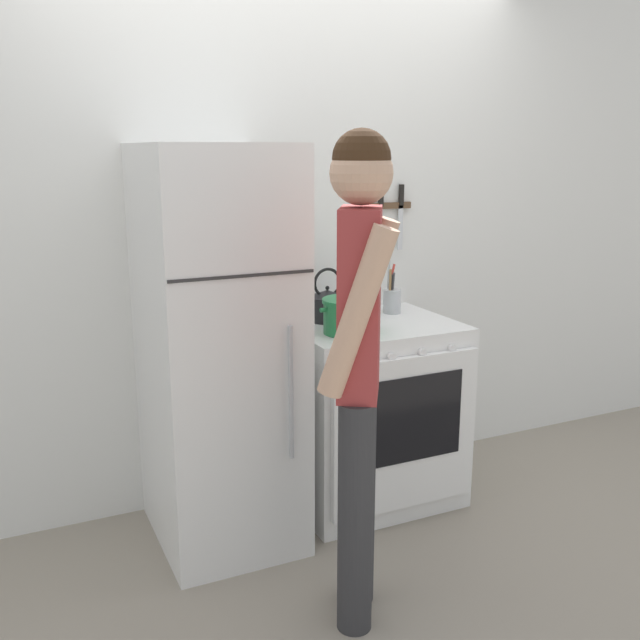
{
  "coord_description": "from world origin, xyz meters",
  "views": [
    {
      "loc": [
        -1.31,
        -3.2,
        1.7
      ],
      "look_at": [
        -0.04,
        -0.47,
        0.97
      ],
      "focal_mm": 40.0,
      "sensor_mm": 36.0,
      "label": 1
    }
  ],
  "objects_px": {
    "refrigerator": "(218,350)",
    "person": "(359,355)",
    "tea_kettle": "(328,304)",
    "stove_range": "(372,411)",
    "utensil_jar": "(392,299)",
    "dutch_oven_pot": "(350,316)"
  },
  "relations": [
    {
      "from": "stove_range",
      "to": "tea_kettle",
      "type": "bearing_deg",
      "value": 136.62
    },
    {
      "from": "stove_range",
      "to": "dutch_oven_pot",
      "type": "distance_m",
      "value": 0.56
    },
    {
      "from": "dutch_oven_pot",
      "to": "tea_kettle",
      "type": "xyz_separation_m",
      "value": [
        0.01,
        0.26,
        -0.0
      ]
    },
    {
      "from": "tea_kettle",
      "to": "utensil_jar",
      "type": "bearing_deg",
      "value": 1.07
    },
    {
      "from": "refrigerator",
      "to": "dutch_oven_pot",
      "type": "xyz_separation_m",
      "value": [
        0.59,
        -0.09,
        0.11
      ]
    },
    {
      "from": "person",
      "to": "refrigerator",
      "type": "bearing_deg",
      "value": 51.13
    },
    {
      "from": "tea_kettle",
      "to": "dutch_oven_pot",
      "type": "bearing_deg",
      "value": -93.02
    },
    {
      "from": "stove_range",
      "to": "person",
      "type": "xyz_separation_m",
      "value": [
        -0.49,
        -0.77,
        0.55
      ]
    },
    {
      "from": "person",
      "to": "tea_kettle",
      "type": "bearing_deg",
      "value": 12.14
    },
    {
      "from": "refrigerator",
      "to": "utensil_jar",
      "type": "distance_m",
      "value": 0.98
    },
    {
      "from": "refrigerator",
      "to": "person",
      "type": "distance_m",
      "value": 0.82
    },
    {
      "from": "refrigerator",
      "to": "tea_kettle",
      "type": "distance_m",
      "value": 0.63
    },
    {
      "from": "refrigerator",
      "to": "stove_range",
      "type": "distance_m",
      "value": 0.86
    },
    {
      "from": "refrigerator",
      "to": "person",
      "type": "relative_size",
      "value": 0.98
    },
    {
      "from": "refrigerator",
      "to": "tea_kettle",
      "type": "relative_size",
      "value": 6.71
    },
    {
      "from": "utensil_jar",
      "to": "person",
      "type": "relative_size",
      "value": 0.15
    },
    {
      "from": "person",
      "to": "stove_range",
      "type": "bearing_deg",
      "value": -0.87
    },
    {
      "from": "tea_kettle",
      "to": "person",
      "type": "bearing_deg",
      "value": -109.42
    },
    {
      "from": "refrigerator",
      "to": "person",
      "type": "bearing_deg",
      "value": -70.42
    },
    {
      "from": "refrigerator",
      "to": "stove_range",
      "type": "relative_size",
      "value": 1.93
    },
    {
      "from": "stove_range",
      "to": "utensil_jar",
      "type": "relative_size",
      "value": 3.34
    },
    {
      "from": "utensil_jar",
      "to": "person",
      "type": "distance_m",
      "value": 1.16
    }
  ]
}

